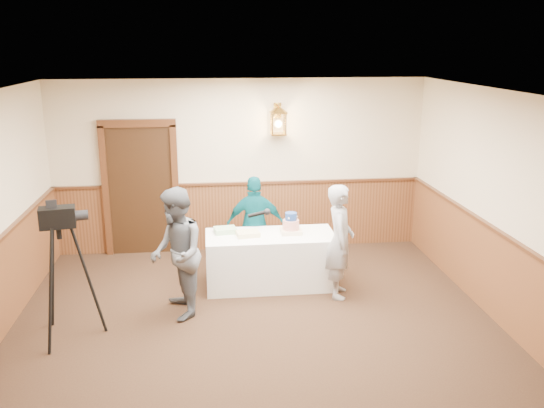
{
  "coord_description": "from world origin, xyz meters",
  "views": [
    {
      "loc": [
        -0.52,
        -5.67,
        3.33
      ],
      "look_at": [
        0.32,
        1.7,
        1.25
      ],
      "focal_mm": 38.0,
      "sensor_mm": 36.0,
      "label": 1
    }
  ],
  "objects_px": {
    "sheet_cake_green": "(225,230)",
    "baker": "(340,241)",
    "display_table": "(270,260)",
    "assistant_p": "(255,225)",
    "tiered_cake": "(291,225)",
    "tv_camera_rig": "(64,280)",
    "sheet_cake_yellow": "(248,234)",
    "interviewer": "(177,254)"
  },
  "relations": [
    {
      "from": "tv_camera_rig",
      "to": "display_table",
      "type": "bearing_deg",
      "value": 15.14
    },
    {
      "from": "display_table",
      "to": "sheet_cake_green",
      "type": "distance_m",
      "value": 0.76
    },
    {
      "from": "sheet_cake_green",
      "to": "baker",
      "type": "height_order",
      "value": "baker"
    },
    {
      "from": "tiered_cake",
      "to": "sheet_cake_yellow",
      "type": "bearing_deg",
      "value": -174.52
    },
    {
      "from": "display_table",
      "to": "sheet_cake_yellow",
      "type": "relative_size",
      "value": 5.84
    },
    {
      "from": "display_table",
      "to": "interviewer",
      "type": "bearing_deg",
      "value": -146.66
    },
    {
      "from": "tv_camera_rig",
      "to": "interviewer",
      "type": "bearing_deg",
      "value": 7.02
    },
    {
      "from": "display_table",
      "to": "sheet_cake_yellow",
      "type": "bearing_deg",
      "value": -176.92
    },
    {
      "from": "baker",
      "to": "assistant_p",
      "type": "xyz_separation_m",
      "value": [
        -1.05,
        0.98,
        -0.04
      ]
    },
    {
      "from": "sheet_cake_green",
      "to": "interviewer",
      "type": "bearing_deg",
      "value": -122.56
    },
    {
      "from": "assistant_p",
      "to": "sheet_cake_yellow",
      "type": "bearing_deg",
      "value": 78.16
    },
    {
      "from": "assistant_p",
      "to": "tv_camera_rig",
      "type": "bearing_deg",
      "value": 40.54
    },
    {
      "from": "sheet_cake_yellow",
      "to": "sheet_cake_green",
      "type": "height_order",
      "value": "sheet_cake_green"
    },
    {
      "from": "baker",
      "to": "sheet_cake_green",
      "type": "bearing_deg",
      "value": 78.89
    },
    {
      "from": "sheet_cake_yellow",
      "to": "tiered_cake",
      "type": "bearing_deg",
      "value": 5.48
    },
    {
      "from": "tv_camera_rig",
      "to": "baker",
      "type": "bearing_deg",
      "value": 1.92
    },
    {
      "from": "sheet_cake_yellow",
      "to": "sheet_cake_green",
      "type": "xyz_separation_m",
      "value": [
        -0.31,
        0.18,
        0.0
      ]
    },
    {
      "from": "sheet_cake_green",
      "to": "display_table",
      "type": "bearing_deg",
      "value": -14.71
    },
    {
      "from": "interviewer",
      "to": "sheet_cake_yellow",
      "type": "bearing_deg",
      "value": 120.5
    },
    {
      "from": "tiered_cake",
      "to": "sheet_cake_green",
      "type": "bearing_deg",
      "value": 172.43
    },
    {
      "from": "interviewer",
      "to": "baker",
      "type": "height_order",
      "value": "interviewer"
    },
    {
      "from": "display_table",
      "to": "tv_camera_rig",
      "type": "relative_size",
      "value": 1.14
    },
    {
      "from": "sheet_cake_green",
      "to": "baker",
      "type": "distance_m",
      "value": 1.63
    },
    {
      "from": "sheet_cake_yellow",
      "to": "baker",
      "type": "xyz_separation_m",
      "value": [
        1.2,
        -0.44,
        -0.0
      ]
    },
    {
      "from": "tv_camera_rig",
      "to": "assistant_p",
      "type": "bearing_deg",
      "value": 25.87
    },
    {
      "from": "baker",
      "to": "assistant_p",
      "type": "relative_size",
      "value": 1.06
    },
    {
      "from": "baker",
      "to": "tv_camera_rig",
      "type": "bearing_deg",
      "value": 114.15
    },
    {
      "from": "baker",
      "to": "tv_camera_rig",
      "type": "relative_size",
      "value": 0.98
    },
    {
      "from": "assistant_p",
      "to": "baker",
      "type": "bearing_deg",
      "value": 140.49
    },
    {
      "from": "display_table",
      "to": "tiered_cake",
      "type": "xyz_separation_m",
      "value": [
        0.29,
        0.04,
        0.49
      ]
    },
    {
      "from": "sheet_cake_yellow",
      "to": "baker",
      "type": "distance_m",
      "value": 1.28
    },
    {
      "from": "tiered_cake",
      "to": "assistant_p",
      "type": "height_order",
      "value": "assistant_p"
    },
    {
      "from": "display_table",
      "to": "sheet_cake_green",
      "type": "bearing_deg",
      "value": 165.29
    },
    {
      "from": "tiered_cake",
      "to": "tv_camera_rig",
      "type": "xyz_separation_m",
      "value": [
        -2.81,
        -1.28,
        -0.16
      ]
    },
    {
      "from": "baker",
      "to": "display_table",
      "type": "bearing_deg",
      "value": 73.96
    },
    {
      "from": "sheet_cake_green",
      "to": "assistant_p",
      "type": "relative_size",
      "value": 0.2
    },
    {
      "from": "sheet_cake_yellow",
      "to": "sheet_cake_green",
      "type": "relative_size",
      "value": 1.03
    },
    {
      "from": "sheet_cake_green",
      "to": "baker",
      "type": "relative_size",
      "value": 0.19
    },
    {
      "from": "assistant_p",
      "to": "display_table",
      "type": "bearing_deg",
      "value": 111.0
    },
    {
      "from": "baker",
      "to": "assistant_p",
      "type": "distance_m",
      "value": 1.44
    },
    {
      "from": "tiered_cake",
      "to": "sheet_cake_yellow",
      "type": "xyz_separation_m",
      "value": [
        -0.61,
        -0.06,
        -0.08
      ]
    },
    {
      "from": "baker",
      "to": "assistant_p",
      "type": "bearing_deg",
      "value": 58.05
    }
  ]
}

